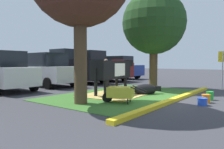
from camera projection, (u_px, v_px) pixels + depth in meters
The scene contains 18 objects.
ground_plane at pixel (161, 100), 8.47m from camera, with size 80.00×80.00×0.00m, color #38383D.
grass_island at pixel (124, 94), 9.76m from camera, with size 7.12×4.52×0.02m, color #386B28.
curb_yellow at pixel (176, 99), 8.30m from camera, with size 8.32×0.24×0.12m, color yellow.
hay_bedding at pixel (117, 94), 9.77m from camera, with size 3.20×2.40×0.04m, color tan.
shade_tree_right at pixel (154, 23), 11.68m from camera, with size 3.41×3.41×5.30m.
cow_holstein at pixel (113, 70), 9.79m from camera, with size 3.14×0.91×1.57m.
calf_lying at pixel (146, 89), 9.75m from camera, with size 1.24×1.04×0.48m.
person_handler at pixel (106, 74), 11.21m from camera, with size 0.35×0.44×1.63m.
wheelbarrow at pixel (120, 92), 7.71m from camera, with size 1.01×1.59×0.63m.
parking_sign at pixel (223, 63), 11.55m from camera, with size 0.11×0.44×2.04m.
bucket_blue at pixel (202, 101), 7.31m from camera, with size 0.34×0.34×0.26m.
bucket_orange at pixel (206, 98), 7.80m from camera, with size 0.31×0.31×0.31m.
bucket_green at pixel (210, 96), 8.37m from camera, with size 0.28×0.28×0.33m.
hatchback_white at pixel (2, 72), 11.08m from camera, with size 2.17×4.47×2.02m.
sedan_silver at pixel (47, 70), 13.27m from camera, with size 2.17×4.47×2.02m.
pickup_truck_black at pixel (75, 67), 15.66m from camera, with size 2.40×5.48×2.42m.
pickup_truck_maroon at pixel (98, 67), 17.50m from camera, with size 2.40×5.48×2.42m.
sedan_blue at pixel (118, 68), 19.65m from camera, with size 2.17×4.47×2.02m.
Camera 1 is at (-7.86, -3.54, 1.45)m, focal length 34.83 mm.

